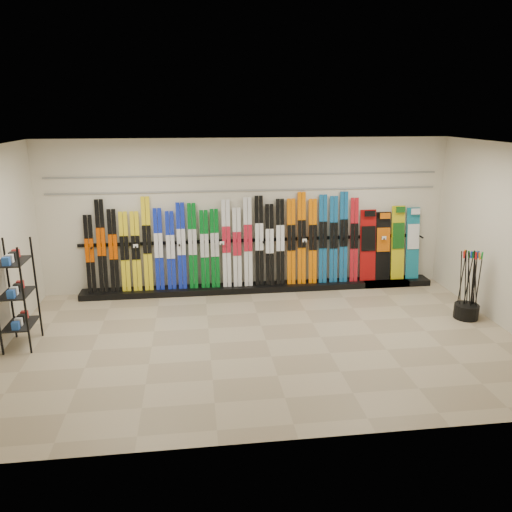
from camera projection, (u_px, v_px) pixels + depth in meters
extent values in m
plane|color=#9C896C|center=(266.00, 340.00, 7.89)|extent=(8.00, 8.00, 0.00)
plane|color=beige|center=(248.00, 215.00, 9.85)|extent=(8.00, 0.00, 8.00)
plane|color=silver|center=(267.00, 147.00, 7.05)|extent=(8.00, 8.00, 0.00)
cube|color=black|center=(260.00, 287.00, 10.07)|extent=(8.00, 0.40, 0.12)
cube|color=black|center=(90.00, 254.00, 9.48)|extent=(0.17, 0.19, 1.49)
cube|color=black|center=(101.00, 246.00, 9.49)|extent=(0.17, 0.23, 1.78)
cube|color=black|center=(113.00, 251.00, 9.53)|extent=(0.17, 0.20, 1.59)
cube|color=yellow|center=(125.00, 252.00, 9.56)|extent=(0.17, 0.20, 1.54)
cube|color=yellow|center=(136.00, 251.00, 9.58)|extent=(0.17, 0.20, 1.54)
cube|color=yellow|center=(147.00, 244.00, 9.59)|extent=(0.17, 0.23, 1.81)
cube|color=#1125AB|center=(159.00, 249.00, 9.63)|extent=(0.17, 0.20, 1.59)
cube|color=#1125AB|center=(171.00, 251.00, 9.66)|extent=(0.17, 0.20, 1.53)
cube|color=#1125AB|center=(181.00, 246.00, 9.68)|extent=(0.17, 0.22, 1.69)
cube|color=#05611A|center=(193.00, 246.00, 9.70)|extent=(0.17, 0.21, 1.67)
cube|color=#05611A|center=(205.00, 249.00, 9.74)|extent=(0.17, 0.20, 1.53)
cube|color=#05611A|center=(215.00, 249.00, 9.77)|extent=(0.17, 0.20, 1.55)
cube|color=silver|center=(226.00, 244.00, 9.78)|extent=(0.17, 0.22, 1.72)
cube|color=silver|center=(237.00, 248.00, 9.82)|extent=(0.17, 0.20, 1.56)
cube|color=silver|center=(248.00, 242.00, 9.83)|extent=(0.17, 0.22, 1.75)
cube|color=black|center=(259.00, 241.00, 9.85)|extent=(0.17, 0.23, 1.78)
cube|color=black|center=(270.00, 245.00, 9.89)|extent=(0.17, 0.21, 1.62)
cube|color=black|center=(280.00, 242.00, 9.91)|extent=(0.17, 0.22, 1.71)
cube|color=orange|center=(291.00, 242.00, 9.94)|extent=(0.17, 0.22, 1.71)
cube|color=orange|center=(302.00, 238.00, 9.95)|extent=(0.17, 0.23, 1.84)
cube|color=orange|center=(313.00, 242.00, 9.99)|extent=(0.17, 0.22, 1.70)
cube|color=#125289|center=(323.00, 239.00, 10.01)|extent=(0.17, 0.23, 1.78)
cube|color=#125289|center=(334.00, 240.00, 10.04)|extent=(0.17, 0.22, 1.74)
cube|color=#125289|center=(344.00, 237.00, 10.06)|extent=(0.17, 0.23, 1.83)
cube|color=#AE141E|center=(354.00, 240.00, 10.10)|extent=(0.17, 0.22, 1.70)
cube|color=#990C0C|center=(368.00, 245.00, 10.19)|extent=(0.33, 0.23, 1.45)
cube|color=black|center=(383.00, 246.00, 10.23)|extent=(0.31, 0.22, 1.40)
cube|color=gold|center=(398.00, 243.00, 10.26)|extent=(0.28, 0.23, 1.51)
cube|color=#14728C|center=(413.00, 243.00, 10.30)|extent=(0.28, 0.23, 1.47)
cube|color=black|center=(17.00, 295.00, 7.50)|extent=(0.40, 0.60, 1.65)
cylinder|color=black|center=(466.00, 311.00, 8.70)|extent=(0.42, 0.42, 0.25)
cylinder|color=black|center=(460.00, 284.00, 8.61)|extent=(0.08, 0.08, 1.18)
cylinder|color=black|center=(461.00, 282.00, 8.70)|extent=(0.06, 0.06, 1.18)
cylinder|color=black|center=(475.00, 284.00, 8.62)|extent=(0.02, 0.09, 1.18)
cylinder|color=black|center=(478.00, 285.00, 8.55)|extent=(0.05, 0.04, 1.18)
cylinder|color=black|center=(468.00, 284.00, 8.63)|extent=(0.13, 0.05, 1.18)
cylinder|color=black|center=(476.00, 286.00, 8.52)|extent=(0.12, 0.16, 1.17)
cylinder|color=black|center=(473.00, 284.00, 8.61)|extent=(0.09, 0.03, 1.18)
cylinder|color=black|center=(465.00, 284.00, 8.63)|extent=(0.08, 0.10, 1.18)
cylinder|color=black|center=(472.00, 286.00, 8.54)|extent=(0.02, 0.10, 1.18)
cylinder|color=black|center=(474.00, 284.00, 8.64)|extent=(0.10, 0.11, 1.18)
cylinder|color=black|center=(468.00, 284.00, 8.61)|extent=(0.14, 0.08, 1.17)
cylinder|color=black|center=(469.00, 284.00, 8.61)|extent=(0.16, 0.09, 1.17)
cube|color=gray|center=(248.00, 190.00, 9.69)|extent=(7.60, 0.02, 0.03)
cube|color=gray|center=(248.00, 175.00, 9.60)|extent=(7.60, 0.02, 0.03)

